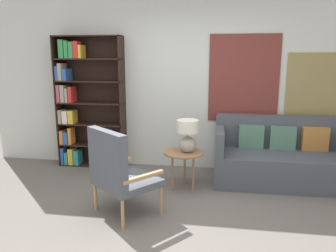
{
  "coord_description": "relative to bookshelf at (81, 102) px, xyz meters",
  "views": [
    {
      "loc": [
        0.61,
        -3.14,
        1.78
      ],
      "look_at": [
        -0.02,
        0.96,
        0.9
      ],
      "focal_mm": 35.0,
      "sensor_mm": 36.0,
      "label": 1
    }
  ],
  "objects": [
    {
      "name": "bookshelf",
      "position": [
        0.0,
        0.0,
        0.0
      ],
      "size": [
        1.09,
        0.3,
        2.1
      ],
      "color": "black",
      "rests_on": "ground_plane"
    },
    {
      "name": "couch",
      "position": [
        3.14,
        -0.28,
        -0.71
      ],
      "size": [
        1.94,
        0.9,
        0.92
      ],
      "color": "#474C56",
      "rests_on": "ground_plane"
    },
    {
      "name": "table_lamp",
      "position": [
        1.81,
        -0.78,
        -0.28
      ],
      "size": [
        0.29,
        0.29,
        0.44
      ],
      "color": "#A59E93",
      "rests_on": "side_table"
    },
    {
      "name": "ground_plane",
      "position": [
        1.58,
        -1.85,
        -1.05
      ],
      "size": [
        14.0,
        14.0,
        0.0
      ],
      "primitive_type": "plane",
      "color": "#66605B"
    },
    {
      "name": "side_table",
      "position": [
        1.76,
        -0.77,
        -0.58
      ],
      "size": [
        0.54,
        0.54,
        0.53
      ],
      "color": "#99704C",
      "rests_on": "ground_plane"
    },
    {
      "name": "wall_back",
      "position": [
        1.65,
        0.18,
        0.3
      ],
      "size": [
        6.4,
        0.08,
        2.7
      ],
      "color": "silver",
      "rests_on": "ground_plane"
    },
    {
      "name": "armchair",
      "position": [
        1.11,
        -1.66,
        -0.5
      ],
      "size": [
        0.89,
        0.88,
        1.01
      ],
      "color": "tan",
      "rests_on": "ground_plane"
    }
  ]
}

